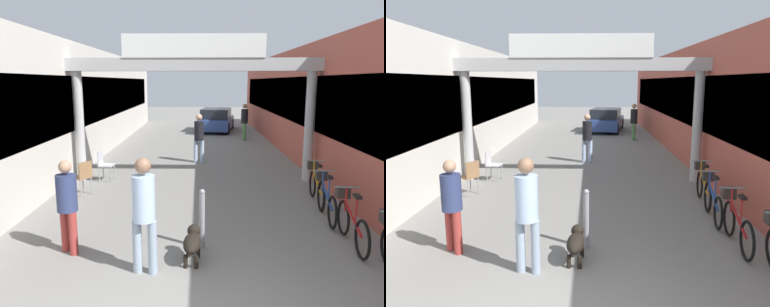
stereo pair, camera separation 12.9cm
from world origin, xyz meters
TOP-DOWN VIEW (x-y plane):
  - storefront_left at (-5.09, 11.00)m, footprint 3.00×26.00m
  - storefront_right at (5.09, 11.00)m, footprint 3.00×26.00m
  - arcade_sign_gateway at (0.00, 7.55)m, footprint 7.40×0.47m
  - pedestrian_with_dog at (-0.66, 2.05)m, footprint 0.40×0.38m
  - pedestrian_companion at (-2.05, 2.70)m, footprint 0.48×0.48m
  - pedestrian_carrying_crate at (0.15, 10.02)m, footprint 0.40×0.40m
  - pedestrian_elderly_walking at (2.40, 15.30)m, footprint 0.36×0.39m
  - dog_on_leash at (0.06, 2.44)m, footprint 0.33×0.73m
  - bicycle_red_second at (2.89, 3.18)m, footprint 0.46×1.69m
  - bicycle_blue_third at (2.87, 4.49)m, footprint 0.46×1.69m
  - bicycle_orange_farthest at (3.00, 5.58)m, footprint 0.46×1.69m
  - bollard_post_metal at (0.21, 2.94)m, footprint 0.10×0.10m
  - cafe_chair_wood_nearer at (-2.80, 5.98)m, footprint 0.56×0.56m
  - cafe_chair_aluminium_farther at (-2.64, 7.43)m, footprint 0.43×0.43m
  - parked_car_blue at (1.17, 18.83)m, footprint 2.39×4.24m

SIDE VIEW (x-z plane):
  - dog_on_leash at x=0.06m, z-range 0.07..0.60m
  - bicycle_red_second at x=2.89m, z-range -0.05..0.93m
  - bicycle_blue_third at x=2.87m, z-range -0.05..0.93m
  - bicycle_orange_farthest at x=3.00m, z-range -0.05..0.93m
  - cafe_chair_wood_nearer at x=-2.80m, z-range 0.10..0.99m
  - cafe_chair_aluminium_farther at x=-2.64m, z-range 0.10..0.99m
  - bollard_post_metal at x=0.21m, z-range 0.01..1.08m
  - parked_car_blue at x=1.17m, z-range -0.02..1.31m
  - pedestrian_companion at x=-2.05m, z-range 0.11..1.73m
  - pedestrian_carrying_crate at x=0.15m, z-range 0.13..1.88m
  - pedestrian_with_dog at x=-0.66m, z-range 0.14..1.94m
  - pedestrian_elderly_walking at x=2.40m, z-range 0.14..1.96m
  - storefront_left at x=-5.09m, z-range 0.00..4.07m
  - storefront_right at x=5.09m, z-range 0.00..4.07m
  - arcade_sign_gateway at x=0.00m, z-range 0.87..5.05m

